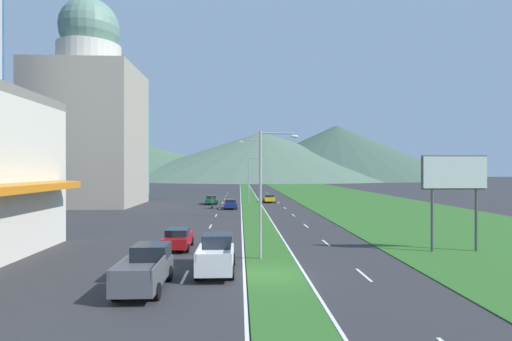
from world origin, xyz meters
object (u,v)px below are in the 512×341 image
(pickup_truck_1, at_px, (216,254))
(street_lamp_far, at_px, (250,177))
(car_0, at_px, (211,200))
(car_3, at_px, (178,238))
(motorcycle_rider, at_px, (212,204))
(car_2, at_px, (231,204))
(street_lamp_mid, at_px, (258,173))
(pickup_truck_0, at_px, (146,269))
(car_4, at_px, (269,198))
(billboard_roadside, at_px, (455,178))
(street_lamp_near, at_px, (265,185))

(pickup_truck_1, bearing_deg, street_lamp_far, -3.97)
(street_lamp_far, distance_m, car_0, 8.07)
(car_0, relative_size, car_3, 1.03)
(street_lamp_far, height_order, motorcycle_rider, street_lamp_far)
(motorcycle_rider, bearing_deg, car_2, -99.40)
(street_lamp_mid, xyz_separation_m, street_lamp_far, (-0.38, 22.36, -0.82))
(car_2, height_order, pickup_truck_0, pickup_truck_0)
(car_0, relative_size, car_4, 1.01)
(pickup_truck_0, height_order, motorcycle_rider, pickup_truck_0)
(billboard_roadside, bearing_deg, pickup_truck_1, -164.51)
(car_2, bearing_deg, car_0, 23.44)
(car_0, xyz_separation_m, pickup_truck_0, (0.11, -49.27, 0.21))
(car_4, distance_m, pickup_truck_0, 53.87)
(pickup_truck_0, bearing_deg, pickup_truck_1, -46.39)
(pickup_truck_0, xyz_separation_m, motorcycle_rider, (0.56, 41.59, -0.24))
(car_4, bearing_deg, pickup_truck_1, -7.85)
(car_0, relative_size, pickup_truck_1, 0.84)
(motorcycle_rider, bearing_deg, billboard_roadside, -149.29)
(street_lamp_near, bearing_deg, car_3, 148.87)
(street_lamp_far, distance_m, pickup_truck_0, 51.51)
(car_2, distance_m, pickup_truck_1, 37.87)
(car_0, bearing_deg, billboard_roadside, -153.46)
(street_lamp_mid, distance_m, pickup_truck_0, 29.79)
(car_3, distance_m, motorcycle_rider, 31.56)
(street_lamp_near, xyz_separation_m, motorcycle_rider, (-5.92, 35.42, -4.23))
(pickup_truck_1, bearing_deg, car_2, -0.04)
(street_lamp_mid, distance_m, car_4, 24.99)
(street_lamp_far, xyz_separation_m, pickup_truck_0, (-6.71, -50.93, -3.77))
(street_lamp_near, xyz_separation_m, street_lamp_far, (0.24, 44.76, -0.22))
(car_2, bearing_deg, street_lamp_near, -175.02)
(street_lamp_near, distance_m, car_0, 43.81)
(billboard_roadside, distance_m, car_4, 46.29)
(pickup_truck_1, xyz_separation_m, motorcycle_rider, (-2.85, 38.34, -0.24))
(pickup_truck_0, distance_m, pickup_truck_1, 4.70)
(car_0, bearing_deg, street_lamp_mid, -160.82)
(pickup_truck_1, bearing_deg, car_3, 26.11)
(street_lamp_far, bearing_deg, street_lamp_mid, -89.03)
(billboard_roadside, height_order, car_3, billboard_roadside)
(billboard_roadside, relative_size, pickup_truck_0, 1.31)
(street_lamp_near, distance_m, car_3, 8.56)
(car_4, height_order, pickup_truck_1, pickup_truck_1)
(pickup_truck_0, distance_m, motorcycle_rider, 41.59)
(car_2, height_order, car_4, car_2)
(street_lamp_mid, xyz_separation_m, car_4, (3.16, 24.31, -4.85))
(car_2, bearing_deg, pickup_truck_1, 179.96)
(car_2, bearing_deg, car_4, -30.09)
(pickup_truck_0, bearing_deg, car_3, -0.47)
(street_lamp_far, xyz_separation_m, car_2, (-3.28, -9.82, -4.00))
(street_lamp_near, relative_size, car_4, 1.92)
(billboard_roadside, bearing_deg, street_lamp_near, -172.61)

